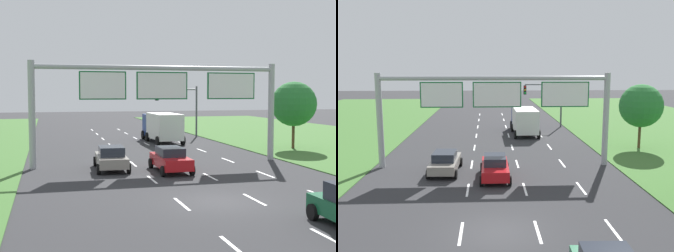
% 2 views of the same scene
% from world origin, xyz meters
% --- Properties ---
extents(ground_plane, '(200.00, 200.00, 0.00)m').
position_xyz_m(ground_plane, '(0.00, 0.00, 0.00)').
color(ground_plane, '#2D2D30').
extents(lane_dashes_inner_left, '(0.14, 62.40, 0.01)m').
position_xyz_m(lane_dashes_inner_left, '(-1.75, 12.00, 0.00)').
color(lane_dashes_inner_left, white).
rests_on(lane_dashes_inner_left, ground_plane).
extents(lane_dashes_inner_right, '(0.14, 62.40, 0.01)m').
position_xyz_m(lane_dashes_inner_right, '(1.75, 12.00, 0.00)').
color(lane_dashes_inner_right, white).
rests_on(lane_dashes_inner_right, ground_plane).
extents(lane_dashes_slip, '(0.14, 62.40, 0.01)m').
position_xyz_m(lane_dashes_slip, '(5.25, 12.00, 0.00)').
color(lane_dashes_slip, white).
rests_on(lane_dashes_slip, ground_plane).
extents(car_near_red, '(2.02, 4.36, 1.53)m').
position_xyz_m(car_near_red, '(-0.04, 8.38, 0.78)').
color(car_near_red, red).
rests_on(car_near_red, ground_plane).
extents(car_lead_silver, '(2.20, 4.46, 1.52)m').
position_xyz_m(car_lead_silver, '(-3.54, 9.97, 0.77)').
color(car_lead_silver, gray).
rests_on(car_lead_silver, ground_plane).
extents(box_truck, '(2.77, 7.83, 2.89)m').
position_xyz_m(box_truck, '(3.54, 25.21, 1.60)').
color(box_truck, navy).
rests_on(box_truck, ground_plane).
extents(sign_gantry, '(17.24, 0.44, 7.00)m').
position_xyz_m(sign_gantry, '(0.26, 11.50, 4.95)').
color(sign_gantry, '#9EA0A5').
rests_on(sign_gantry, ground_plane).
extents(traffic_light_mast, '(4.76, 0.49, 5.60)m').
position_xyz_m(traffic_light_mast, '(6.62, 29.55, 3.87)').
color(traffic_light_mast, '#47494F').
rests_on(traffic_light_mast, ground_plane).
extents(roadside_tree_mid, '(3.89, 3.89, 5.88)m').
position_xyz_m(roadside_tree_mid, '(13.33, 16.93, 3.93)').
color(roadside_tree_mid, '#513823').
rests_on(roadside_tree_mid, ground_plane).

